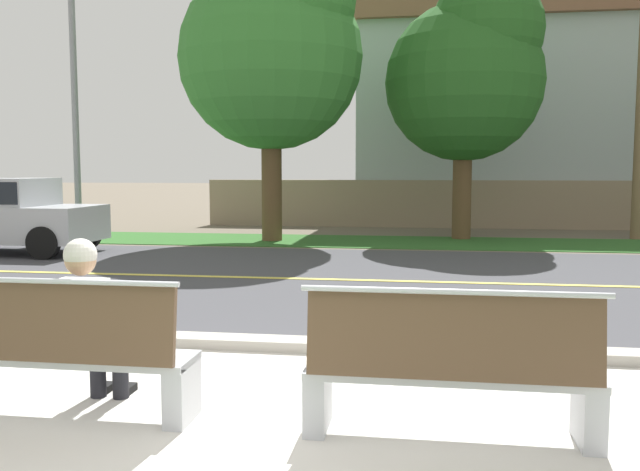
# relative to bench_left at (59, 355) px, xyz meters

# --- Properties ---
(ground_plane) EXTENTS (140.00, 140.00, 0.00)m
(ground_plane) POSITION_rel_bench_left_xyz_m (1.32, 7.65, -0.46)
(ground_plane) COLOR #665B4C
(sidewalk_pavement) EXTENTS (44.00, 3.60, 0.01)m
(sidewalk_pavement) POSITION_rel_bench_left_xyz_m (1.32, 0.05, -0.45)
(sidewalk_pavement) COLOR beige
(sidewalk_pavement) RESTS_ON ground_plane
(curb_edge) EXTENTS (44.00, 0.30, 0.11)m
(curb_edge) POSITION_rel_bench_left_xyz_m (1.32, 2.00, -0.40)
(curb_edge) COLOR #ADA89E
(curb_edge) RESTS_ON ground_plane
(street_asphalt) EXTENTS (52.00, 8.00, 0.01)m
(street_asphalt) POSITION_rel_bench_left_xyz_m (1.32, 6.15, -0.45)
(street_asphalt) COLOR #424247
(street_asphalt) RESTS_ON ground_plane
(road_centre_line) EXTENTS (48.00, 0.14, 0.01)m
(road_centre_line) POSITION_rel_bench_left_xyz_m (1.32, 6.15, -0.45)
(road_centre_line) COLOR #E0CC4C
(road_centre_line) RESTS_ON ground_plane
(far_verge_grass) EXTENTS (48.00, 2.80, 0.02)m
(far_verge_grass) POSITION_rel_bench_left_xyz_m (1.32, 11.79, -0.45)
(far_verge_grass) COLOR #2D6026
(far_verge_grass) RESTS_ON ground_plane
(bench_left) EXTENTS (1.84, 0.48, 1.01)m
(bench_left) POSITION_rel_bench_left_xyz_m (0.00, 0.00, 0.00)
(bench_left) COLOR silver
(bench_left) RESTS_ON ground_plane
(bench_right) EXTENTS (1.84, 0.48, 1.01)m
(bench_right) POSITION_rel_bench_left_xyz_m (2.64, 0.00, 0.00)
(bench_right) COLOR silver
(bench_right) RESTS_ON ground_plane
(seated_person_white) EXTENTS (0.52, 0.68, 1.25)m
(seated_person_white) POSITION_rel_bench_left_xyz_m (0.14, 0.17, 0.22)
(seated_person_white) COLOR black
(seated_person_white) RESTS_ON ground_plane
(streetlamp) EXTENTS (0.24, 2.10, 7.03)m
(streetlamp) POSITION_rel_bench_left_xyz_m (-5.94, 11.59, 3.56)
(streetlamp) COLOR gray
(streetlamp) RESTS_ON ground_plane
(shade_tree_far_left) EXTENTS (4.34, 4.34, 7.16)m
(shade_tree_far_left) POSITION_rel_bench_left_xyz_m (-0.99, 11.60, 4.20)
(shade_tree_far_left) COLOR brown
(shade_tree_far_left) RESTS_ON ground_plane
(shade_tree_left) EXTENTS (3.83, 3.83, 6.31)m
(shade_tree_left) POSITION_rel_bench_left_xyz_m (3.53, 12.73, 3.64)
(shade_tree_left) COLOR brown
(shade_tree_left) RESTS_ON ground_plane
(garden_wall) EXTENTS (13.00, 0.36, 1.40)m
(garden_wall) POSITION_rel_bench_left_xyz_m (2.46, 16.10, 0.24)
(garden_wall) COLOR gray
(garden_wall) RESTS_ON ground_plane
(house_across_street) EXTENTS (12.88, 6.91, 6.70)m
(house_across_street) POSITION_rel_bench_left_xyz_m (6.42, 19.30, 2.94)
(house_across_street) COLOR #A3ADB2
(house_across_street) RESTS_ON ground_plane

